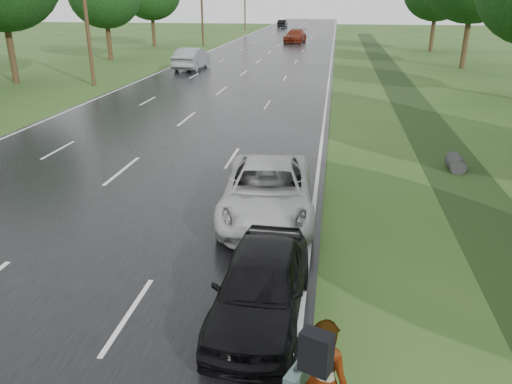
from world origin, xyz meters
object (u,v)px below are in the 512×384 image
object	(u,v)px
white_pickup	(267,191)
silver_sedan	(192,58)
pedestrian	(321,380)
dark_sedan	(261,285)

from	to	relation	value
white_pickup	silver_sedan	size ratio (longest dim) A/B	1.00
white_pickup	silver_sedan	xyz separation A→B (m)	(-10.16, 28.64, 0.14)
silver_sedan	pedestrian	bearing A→B (deg)	109.42
silver_sedan	white_pickup	bearing A→B (deg)	110.71
silver_sedan	dark_sedan	bearing A→B (deg)	108.93
pedestrian	silver_sedan	distance (m)	37.80
pedestrian	silver_sedan	xyz separation A→B (m)	(-11.83, 35.90, -0.10)
white_pickup	dark_sedan	bearing A→B (deg)	-88.89
pedestrian	white_pickup	size ratio (longest dim) A/B	0.37
pedestrian	dark_sedan	distance (m)	2.87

